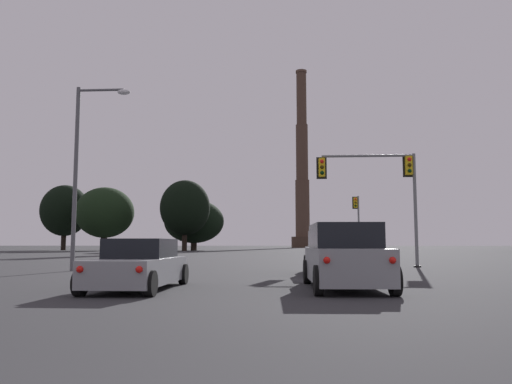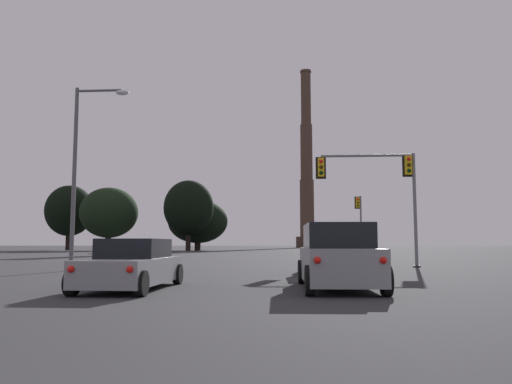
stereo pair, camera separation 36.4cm
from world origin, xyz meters
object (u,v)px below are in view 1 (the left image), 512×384
at_px(street_lamp, 84,158).
at_px(suv_right_lane_front, 332,253).
at_px(suv_right_lane_second, 344,257).
at_px(traffic_light_far_right, 357,217).
at_px(smokestack, 302,177).
at_px(sedan_left_lane_second, 139,266).
at_px(traffic_light_overhead_right, 382,180).

bearing_deg(street_lamp, suv_right_lane_front, -8.24).
xyz_separation_m(suv_right_lane_second, street_lamp, (-11.39, 8.60, 4.48)).
height_order(traffic_light_far_right, smokestack, smokestack).
relative_size(sedan_left_lane_second, traffic_light_far_right, 0.77).
xyz_separation_m(sedan_left_lane_second, traffic_light_far_right, (11.41, 37.15, 3.34)).
distance_m(suv_right_lane_front, smokestack, 137.35).
height_order(suv_right_lane_front, smokestack, smokestack).
bearing_deg(suv_right_lane_front, smokestack, 86.06).
height_order(sedan_left_lane_second, smokestack, smokestack).
bearing_deg(suv_right_lane_front, traffic_light_overhead_right, 59.58).
distance_m(street_lamp, smokestack, 135.83).
bearing_deg(suv_right_lane_front, street_lamp, 169.17).
distance_m(sedan_left_lane_second, smokestack, 144.96).
relative_size(suv_right_lane_second, smokestack, 0.09).
height_order(traffic_light_overhead_right, smokestack, smokestack).
relative_size(traffic_light_overhead_right, smokestack, 0.11).
relative_size(traffic_light_overhead_right, street_lamp, 0.71).
relative_size(suv_right_lane_front, traffic_light_far_right, 0.81).
xyz_separation_m(suv_right_lane_front, smokestack, (3.20, 135.64, 21.42)).
bearing_deg(suv_right_lane_second, traffic_light_overhead_right, 72.71).
bearing_deg(smokestack, sedan_left_lane_second, -93.73).
distance_m(traffic_light_overhead_right, street_lamp, 15.82).
distance_m(traffic_light_far_right, traffic_light_overhead_right, 23.39).
bearing_deg(traffic_light_overhead_right, sedan_left_lane_second, -124.56).
xyz_separation_m(suv_right_lane_front, street_lamp, (-11.68, 1.69, 4.48)).
height_order(sedan_left_lane_second, suv_right_lane_second, suv_right_lane_second).
height_order(traffic_light_far_right, traffic_light_overhead_right, traffic_light_overhead_right).
height_order(suv_right_lane_front, traffic_light_overhead_right, traffic_light_overhead_right).
relative_size(suv_right_lane_second, traffic_light_far_right, 0.81).
xyz_separation_m(suv_right_lane_second, smokestack, (3.49, 142.55, 21.42)).
distance_m(traffic_light_far_right, street_lamp, 32.81).
xyz_separation_m(suv_right_lane_second, traffic_light_far_right, (5.56, 36.66, 3.11)).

